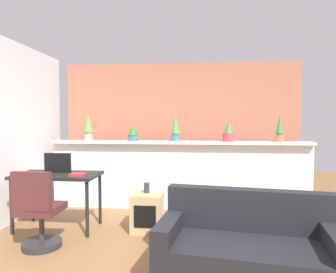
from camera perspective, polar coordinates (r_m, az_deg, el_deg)
name	(u,v)px	position (r m, az deg, el deg)	size (l,w,h in m)	color
ground_plane	(166,267)	(3.28, -0.39, -23.45)	(12.00, 12.00, 0.00)	brown
divider_wall	(178,176)	(5.01, 2.00, -7.53)	(4.23, 0.16, 1.09)	white
plant_shelf	(178,142)	(4.90, 1.98, -1.13)	(4.23, 0.30, 0.04)	white
brick_wall_behind	(181,132)	(5.53, 2.40, 0.84)	(4.23, 0.10, 2.50)	#AD664C
potted_plant_0	(88,128)	(5.17, -14.83, 1.48)	(0.15, 0.15, 0.43)	silver
potted_plant_1	(133,133)	(4.97, -6.63, 0.69)	(0.16, 0.16, 0.26)	#386B84
potted_plant_2	(176,129)	(4.93, 1.45, 1.43)	(0.14, 0.14, 0.46)	#386B84
potted_plant_3	(229,133)	(4.88, 11.42, 0.61)	(0.19, 0.19, 0.32)	#B7474C
potted_plant_4	(280,130)	(5.02, 20.39, 1.18)	(0.11, 0.11, 0.43)	#C66B42
desk	(58,180)	(4.34, -20.19, -7.72)	(1.10, 0.60, 0.75)	black
tv_monitor	(58,163)	(4.39, -20.15, -4.71)	(0.37, 0.04, 0.27)	black
office_chair	(39,216)	(3.80, -23.29, -13.59)	(0.45, 0.45, 0.91)	#262628
side_cube_shelf	(147,212)	(4.12, -3.92, -14.08)	(0.40, 0.41, 0.50)	tan
vase_on_shelf	(147,188)	(4.08, -4.04, -9.64)	(0.08, 0.08, 0.13)	#2D2D33
book_on_desk	(78,175)	(4.06, -16.71, -6.94)	(0.19, 0.13, 0.04)	#B22D33
couch	(247,253)	(2.97, 14.79, -20.48)	(1.66, 0.99, 0.80)	black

